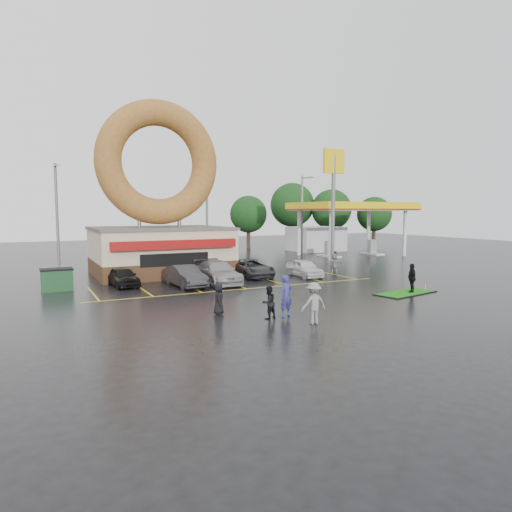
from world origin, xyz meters
name	(u,v)px	position (x,y,z in m)	size (l,w,h in m)	color
ground	(272,298)	(0.00, 0.00, 0.00)	(120.00, 120.00, 0.00)	black
donut_shop	(160,217)	(-3.00, 12.97, 4.46)	(10.20, 8.70, 13.50)	#472B19
gas_station	(336,222)	(20.00, 20.94, 3.70)	(12.30, 13.65, 5.90)	silver
shell_sign	(333,185)	(13.00, 12.00, 7.38)	(2.20, 0.36, 10.60)	slate
streetlight_left	(57,213)	(-10.00, 19.92, 4.78)	(0.40, 2.21, 9.00)	slate
streetlight_mid	(207,213)	(4.00, 20.92, 4.78)	(0.40, 2.21, 9.00)	slate
streetlight_right	(302,213)	(16.00, 21.92, 4.78)	(0.40, 2.21, 9.00)	slate
tree_far_a	(331,210)	(26.00, 30.00, 5.18)	(5.60, 5.60, 8.00)	#332114
tree_far_b	(374,214)	(32.00, 28.00, 4.53)	(4.90, 4.90, 7.00)	#332114
tree_far_c	(292,205)	(22.00, 34.00, 5.84)	(6.30, 6.30, 9.00)	#332114
tree_far_d	(248,214)	(14.00, 32.00, 4.53)	(4.90, 4.90, 7.00)	#332114
car_black	(123,277)	(-6.85, 8.00, 0.64)	(1.51, 3.74, 1.27)	black
car_dgrey	(185,276)	(-3.24, 5.95, 0.71)	(1.50, 4.30, 1.42)	#2A2A2D
car_silver	(218,272)	(-0.80, 6.35, 0.76)	(2.13, 5.24, 1.52)	#98989D
car_grey	(252,268)	(2.68, 8.00, 0.67)	(2.23, 4.83, 1.34)	#29292C
car_white	(304,268)	(6.22, 6.27, 0.66)	(1.56, 3.88, 1.32)	silver
person_blue	(286,296)	(-1.69, -4.41, 0.99)	(0.72, 0.47, 1.98)	navy
person_blackjkt	(269,303)	(-2.64, -4.42, 0.76)	(0.74, 0.58, 1.52)	black
person_hoodie	(314,303)	(-1.32, -6.14, 0.92)	(1.19, 0.68, 1.84)	gray
person_bystander	(219,299)	(-4.39, -2.64, 0.76)	(0.74, 0.48, 1.52)	black
person_cameraman	(412,278)	(8.24, -2.48, 0.90)	(1.06, 0.44, 1.81)	black
person_walker_near	(334,263)	(9.31, 6.68, 0.81)	(1.50, 0.48, 1.62)	gray
person_walker_far	(335,260)	(10.93, 8.82, 0.78)	(0.57, 0.37, 1.55)	black
dumpster	(57,280)	(-10.85, 8.18, 0.65)	(1.80, 1.20, 1.30)	#194122
putting_green	(406,293)	(7.84, -2.42, 0.03)	(4.37, 2.54, 0.52)	black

